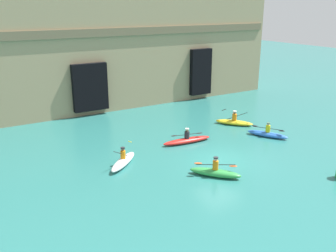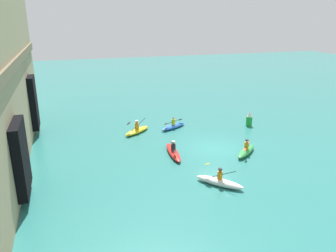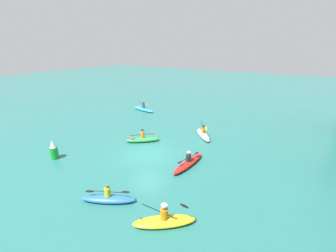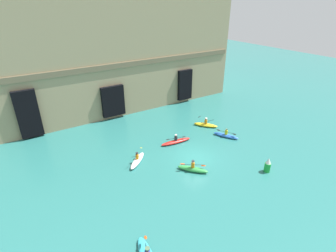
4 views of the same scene
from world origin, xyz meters
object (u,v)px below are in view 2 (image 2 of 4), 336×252
object	(u,v)px
kayak_red	(173,152)
marker_buoy	(249,119)
kayak_white	(220,182)
kayak_yellow	(137,130)
kayak_blue	(173,126)
kayak_green	(246,151)

from	to	relation	value
kayak_red	marker_buoy	size ratio (longest dim) A/B	2.50
kayak_white	kayak_yellow	bearing A→B (deg)	-28.00
kayak_blue	kayak_white	world-z (taller)	kayak_white
kayak_blue	kayak_red	bearing A→B (deg)	-136.91
kayak_yellow	kayak_white	bearing A→B (deg)	65.28
kayak_yellow	kayak_red	size ratio (longest dim) A/B	0.78
kayak_white	marker_buoy	xyz separation A→B (m)	(9.32, -7.62, 0.41)
marker_buoy	kayak_red	bearing A→B (deg)	115.17
kayak_red	kayak_white	bearing A→B (deg)	-162.38
kayak_blue	kayak_red	size ratio (longest dim) A/B	0.81
kayak_yellow	kayak_white	xyz separation A→B (m)	(-10.62, -2.58, 0.02)
kayak_yellow	marker_buoy	size ratio (longest dim) A/B	1.94
kayak_red	kayak_green	bearing A→B (deg)	-101.67
kayak_red	marker_buoy	xyz separation A→B (m)	(4.11, -8.74, 0.44)
kayak_yellow	kayak_blue	bearing A→B (deg)	144.52
kayak_blue	kayak_yellow	distance (m)	3.37
kayak_white	kayak_red	size ratio (longest dim) A/B	0.74
kayak_green	kayak_white	xyz separation A→B (m)	(-3.65, 3.95, -0.00)
kayak_green	kayak_red	size ratio (longest dim) A/B	0.73
kayak_blue	marker_buoy	distance (m)	7.01
kayak_white	marker_buoy	distance (m)	12.05
kayak_green	kayak_white	size ratio (longest dim) A/B	0.98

